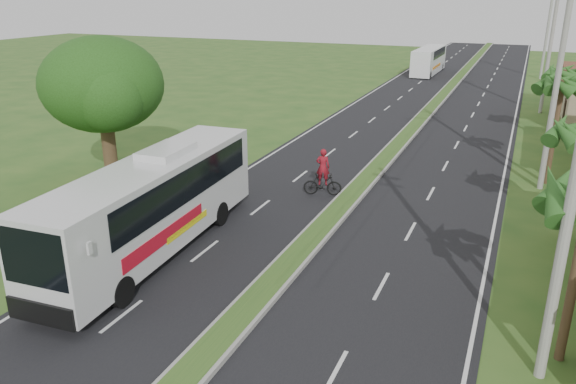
% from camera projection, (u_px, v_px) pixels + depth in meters
% --- Properties ---
extents(ground, '(180.00, 180.00, 0.00)m').
position_uv_depth(ground, '(220.00, 343.00, 16.21)').
color(ground, '#2B531E').
rests_on(ground, ground).
extents(road_asphalt, '(14.00, 160.00, 0.02)m').
position_uv_depth(road_asphalt, '(385.00, 159.00, 33.51)').
color(road_asphalt, black).
rests_on(road_asphalt, ground).
extents(median_strip, '(1.20, 160.00, 0.18)m').
position_uv_depth(median_strip, '(386.00, 158.00, 33.47)').
color(median_strip, gray).
rests_on(median_strip, ground).
extents(lane_edge_left, '(0.12, 160.00, 0.01)m').
position_uv_depth(lane_edge_left, '(283.00, 148.00, 35.96)').
color(lane_edge_left, silver).
rests_on(lane_edge_left, ground).
extents(lane_edge_right, '(0.12, 160.00, 0.01)m').
position_uv_depth(lane_edge_right, '(504.00, 173.00, 31.06)').
color(lane_edge_right, silver).
rests_on(lane_edge_right, ground).
extents(palm_verge_c, '(2.40, 2.40, 5.85)m').
position_uv_depth(palm_verge_c, '(562.00, 85.00, 27.67)').
color(palm_verge_c, '#473321').
rests_on(palm_verge_c, ground).
extents(palm_verge_d, '(2.40, 2.40, 5.25)m').
position_uv_depth(palm_verge_d, '(565.00, 74.00, 35.47)').
color(palm_verge_d, '#473321').
rests_on(palm_verge_d, ground).
extents(shade_tree, '(6.30, 6.00, 7.54)m').
position_uv_depth(shade_tree, '(101.00, 88.00, 27.59)').
color(shade_tree, '#473321').
rests_on(shade_tree, ground).
extents(utility_pole_b, '(3.20, 0.28, 12.00)m').
position_uv_depth(utility_pole_b, '(559.00, 64.00, 26.53)').
color(utility_pole_b, gray).
rests_on(utility_pole_b, ground).
extents(utility_pole_c, '(1.60, 0.28, 11.00)m').
position_uv_depth(utility_pole_c, '(551.00, 42.00, 44.03)').
color(utility_pole_c, gray).
rests_on(utility_pole_c, ground).
extents(utility_pole_d, '(1.60, 0.28, 10.50)m').
position_uv_depth(utility_pole_d, '(548.00, 29.00, 61.42)').
color(utility_pole_d, gray).
rests_on(utility_pole_d, ground).
extents(coach_bus_main, '(3.13, 12.11, 3.88)m').
position_uv_depth(coach_bus_main, '(153.00, 200.00, 21.12)').
color(coach_bus_main, silver).
rests_on(coach_bus_main, ground).
extents(coach_bus_far, '(2.42, 10.33, 3.00)m').
position_uv_depth(coach_bus_far, '(429.00, 59.00, 66.62)').
color(coach_bus_far, white).
rests_on(coach_bus_far, ground).
extents(motorcyclist, '(1.95, 1.00, 2.37)m').
position_uv_depth(motorcyclist, '(323.00, 179.00, 27.46)').
color(motorcyclist, black).
rests_on(motorcyclist, ground).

